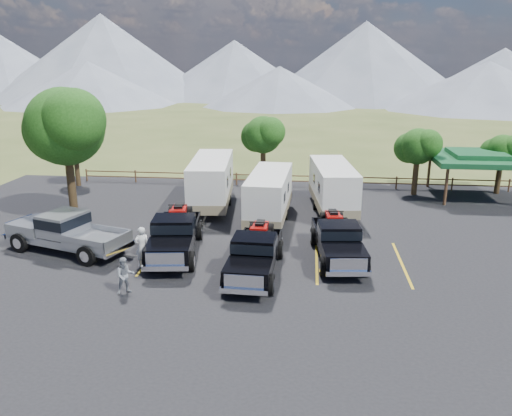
# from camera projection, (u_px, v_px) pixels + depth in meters

# --- Properties ---
(ground) EXTENTS (320.00, 320.00, 0.00)m
(ground) POSITION_uv_depth(u_px,v_px,m) (268.00, 297.00, 20.34)
(ground) COLOR #3C4C20
(ground) RESTS_ON ground
(asphalt_lot) EXTENTS (44.00, 34.00, 0.04)m
(asphalt_lot) POSITION_uv_depth(u_px,v_px,m) (274.00, 267.00, 23.19)
(asphalt_lot) COLOR black
(asphalt_lot) RESTS_ON ground
(stall_lines) EXTENTS (12.12, 5.50, 0.01)m
(stall_lines) POSITION_uv_depth(u_px,v_px,m) (275.00, 259.00, 24.14)
(stall_lines) COLOR gold
(stall_lines) RESTS_ON asphalt_lot
(tree_big_nw) EXTENTS (5.54, 5.18, 7.84)m
(tree_big_nw) POSITION_uv_depth(u_px,v_px,m) (65.00, 127.00, 28.63)
(tree_big_nw) COLOR #2F2012
(tree_big_nw) RESTS_ON ground
(tree_ne_a) EXTENTS (3.11, 2.92, 4.76)m
(tree_ne_a) POSITION_uv_depth(u_px,v_px,m) (418.00, 147.00, 34.63)
(tree_ne_a) COLOR #2F2012
(tree_ne_a) RESTS_ON ground
(tree_ne_b) EXTENTS (2.77, 2.59, 4.27)m
(tree_ne_b) POSITION_uv_depth(u_px,v_px,m) (502.00, 151.00, 35.07)
(tree_ne_b) COLOR #2F2012
(tree_ne_b) RESTS_ON ground
(tree_north) EXTENTS (3.46, 3.24, 5.25)m
(tree_north) POSITION_uv_depth(u_px,v_px,m) (263.00, 135.00, 37.57)
(tree_north) COLOR #2F2012
(tree_north) RESTS_ON ground
(tree_nw_small) EXTENTS (2.59, 2.43, 3.85)m
(tree_nw_small) POSITION_uv_depth(u_px,v_px,m) (75.00, 150.00, 37.40)
(tree_nw_small) COLOR #2F2012
(tree_nw_small) RESTS_ON ground
(rail_fence) EXTENTS (36.12, 0.12, 1.00)m
(rail_fence) POSITION_uv_depth(u_px,v_px,m) (315.00, 180.00, 37.58)
(rail_fence) COLOR brown
(rail_fence) RESTS_ON ground
(pavilion) EXTENTS (6.20, 6.20, 3.22)m
(pavilion) POSITION_uv_depth(u_px,v_px,m) (477.00, 158.00, 34.40)
(pavilion) COLOR brown
(pavilion) RESTS_ON ground
(mountain_range) EXTENTS (209.00, 71.00, 20.00)m
(mountain_range) POSITION_uv_depth(u_px,v_px,m) (274.00, 66.00, 119.83)
(mountain_range) COLOR slate
(mountain_range) RESTS_ON ground
(rig_left) EXTENTS (2.90, 6.65, 2.15)m
(rig_left) POSITION_uv_depth(u_px,v_px,m) (175.00, 233.00, 24.56)
(rig_left) COLOR black
(rig_left) RESTS_ON asphalt_lot
(rig_center) EXTENTS (2.32, 6.15, 2.03)m
(rig_center) POSITION_uv_depth(u_px,v_px,m) (255.00, 252.00, 22.29)
(rig_center) COLOR black
(rig_center) RESTS_ON asphalt_lot
(rig_right) EXTENTS (2.65, 6.27, 2.04)m
(rig_right) POSITION_uv_depth(u_px,v_px,m) (338.00, 239.00, 23.94)
(rig_right) COLOR black
(rig_right) RESTS_ON asphalt_lot
(trailer_left) EXTENTS (3.03, 9.17, 3.17)m
(trailer_left) POSITION_uv_depth(u_px,v_px,m) (211.00, 182.00, 32.20)
(trailer_left) COLOR silver
(trailer_left) RESTS_ON asphalt_lot
(trailer_center) EXTENTS (2.45, 8.33, 2.89)m
(trailer_center) POSITION_uv_depth(u_px,v_px,m) (269.00, 196.00, 29.46)
(trailer_center) COLOR silver
(trailer_center) RESTS_ON asphalt_lot
(trailer_right) EXTENTS (3.00, 8.61, 2.97)m
(trailer_right) POSITION_uv_depth(u_px,v_px,m) (333.00, 187.00, 31.31)
(trailer_right) COLOR silver
(trailer_right) RESTS_ON asphalt_lot
(pickup_silver) EXTENTS (7.00, 4.05, 2.00)m
(pickup_silver) POSITION_uv_depth(u_px,v_px,m) (67.00, 232.00, 24.75)
(pickup_silver) COLOR gray
(pickup_silver) RESTS_ON asphalt_lot
(person_a) EXTENTS (0.83, 0.78, 1.91)m
(person_a) POSITION_uv_depth(u_px,v_px,m) (142.00, 247.00, 23.02)
(person_a) COLOR silver
(person_a) RESTS_ON asphalt_lot
(person_b) EXTENTS (0.96, 0.89, 1.57)m
(person_b) POSITION_uv_depth(u_px,v_px,m) (125.00, 276.00, 20.36)
(person_b) COLOR gray
(person_b) RESTS_ON asphalt_lot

